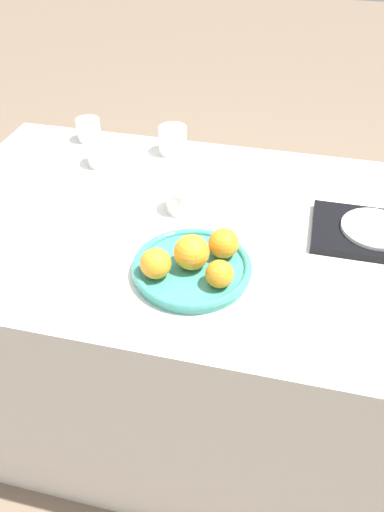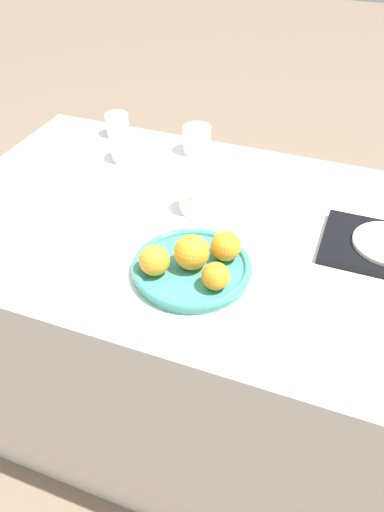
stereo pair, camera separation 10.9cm
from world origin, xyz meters
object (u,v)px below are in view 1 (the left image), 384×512
at_px(side_plate, 376,229).
at_px(cup_3, 173,140).
at_px(serving_tray, 374,233).
at_px(orange_3, 224,243).
at_px(cup_1, 89,130).
at_px(fruit_platter, 192,268).
at_px(cup_2, 102,154).
at_px(cup_0, 182,199).
at_px(orange_2, 219,274).
at_px(orange_1, 192,252).
at_px(orange_0, 156,263).

relative_size(side_plate, cup_3, 1.91).
bearing_deg(serving_tray, side_plate, 0.00).
bearing_deg(orange_3, cup_1, 136.69).
relative_size(fruit_platter, cup_2, 3.05).
bearing_deg(cup_0, orange_2, -61.41).
distance_m(fruit_platter, cup_2, 0.56).
distance_m(orange_1, cup_0, 0.25).
xyz_separation_m(serving_tray, cup_1, (-0.88, 0.32, 0.02)).
relative_size(side_plate, cup_2, 1.87).
relative_size(fruit_platter, orange_0, 3.97).
bearing_deg(orange_3, cup_0, 128.09).
height_order(orange_1, cup_1, orange_1).
bearing_deg(orange_2, cup_3, 113.90).
bearing_deg(orange_0, serving_tray, 30.76).
xyz_separation_m(cup_1, cup_2, (0.10, -0.14, -0.00)).
xyz_separation_m(orange_0, cup_1, (-0.41, 0.61, -0.02)).
height_order(orange_1, orange_3, orange_1).
distance_m(cup_1, cup_3, 0.29).
bearing_deg(cup_0, cup_3, 109.16).
distance_m(serving_tray, cup_3, 0.67).
xyz_separation_m(orange_3, cup_0, (-0.14, 0.18, -0.02)).
xyz_separation_m(orange_0, cup_2, (-0.31, 0.47, -0.02)).
bearing_deg(serving_tray, cup_0, 179.51).
distance_m(orange_1, cup_1, 0.73).
relative_size(fruit_platter, orange_3, 3.91).
distance_m(serving_tray, side_plate, 0.02).
bearing_deg(orange_0, cup_3, 101.57).
bearing_deg(cup_1, orange_2, -47.90).
bearing_deg(side_plate, orange_1, -150.06).
xyz_separation_m(cup_1, cup_3, (0.29, -0.02, 0.01)).
bearing_deg(orange_0, fruit_platter, 34.87).
bearing_deg(orange_2, orange_1, 147.44).
distance_m(orange_0, orange_2, 0.14).
relative_size(serving_tray, cup_2, 3.38).
relative_size(orange_1, cup_3, 0.92).
bearing_deg(cup_1, side_plate, -20.25).
relative_size(orange_0, cup_3, 0.79).
bearing_deg(cup_2, cup_3, 32.67).
xyz_separation_m(side_plate, cup_1, (-0.88, 0.32, 0.01)).
height_order(orange_0, orange_1, orange_1).
bearing_deg(fruit_platter, cup_0, 109.48).
bearing_deg(orange_2, fruit_platter, 147.23).
bearing_deg(side_plate, fruit_platter, -149.98).
distance_m(orange_1, orange_2, 0.08).
bearing_deg(orange_2, cup_2, 133.73).
bearing_deg(cup_2, side_plate, -13.44).
relative_size(orange_2, cup_2, 0.68).
bearing_deg(orange_2, orange_0, -178.86).
distance_m(orange_0, orange_1, 0.08).
distance_m(orange_2, cup_1, 0.81).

